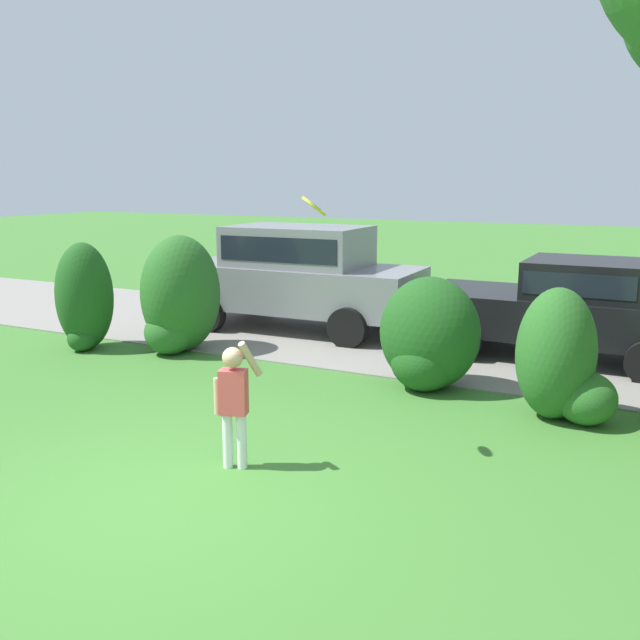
{
  "coord_description": "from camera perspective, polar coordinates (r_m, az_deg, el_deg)",
  "views": [
    {
      "loc": [
        3.78,
        -4.34,
        2.78
      ],
      "look_at": [
        0.08,
        2.95,
        1.1
      ],
      "focal_mm": 38.9,
      "sensor_mm": 36.0,
      "label": 1
    }
  ],
  "objects": [
    {
      "name": "shrub_centre",
      "position": [
        9.32,
        8.9,
        -1.57
      ],
      "size": [
        1.35,
        1.15,
        1.51
      ],
      "color": "#1E511C",
      "rests_on": "ground"
    },
    {
      "name": "child_thrower",
      "position": [
        6.73,
        -7.11,
        -6.32
      ],
      "size": [
        0.4,
        0.35,
        1.29
      ],
      "color": "white",
      "rests_on": "ground"
    },
    {
      "name": "parked_suv",
      "position": [
        12.81,
        -1.8,
        3.96
      ],
      "size": [
        4.75,
        2.2,
        1.92
      ],
      "color": "gray",
      "rests_on": "ground"
    },
    {
      "name": "frisbee",
      "position": [
        6.74,
        -0.51,
        9.34
      ],
      "size": [
        0.3,
        0.27,
        0.25
      ],
      "color": "yellow"
    },
    {
      "name": "shrub_near_tree",
      "position": [
        11.99,
        -18.82,
        1.69
      ],
      "size": [
        0.9,
        0.94,
        1.76
      ],
      "color": "#1E511C",
      "rests_on": "ground"
    },
    {
      "name": "ground_plane",
      "position": [
        6.39,
        -13.14,
        -14.48
      ],
      "size": [
        80.0,
        80.0,
        0.0
      ],
      "primitive_type": "plane",
      "color": "#3D752D"
    },
    {
      "name": "parked_sedan",
      "position": [
        11.41,
        19.72,
        1.17
      ],
      "size": [
        4.41,
        2.11,
        1.56
      ],
      "color": "black",
      "rests_on": "ground"
    },
    {
      "name": "driveway_strip",
      "position": [
        12.0,
        7.77,
        -1.85
      ],
      "size": [
        28.0,
        4.4,
        0.02
      ],
      "primitive_type": "cube",
      "color": "gray",
      "rests_on": "ground"
    },
    {
      "name": "shrub_centre_right",
      "position": [
        8.51,
        19.2,
        -3.2
      ],
      "size": [
        1.17,
        1.02,
        1.55
      ],
      "color": "#286023",
      "rests_on": "ground"
    },
    {
      "name": "shrub_centre_left",
      "position": [
        11.41,
        -11.49,
        1.74
      ],
      "size": [
        1.2,
        1.39,
        1.89
      ],
      "color": "#286023",
      "rests_on": "ground"
    }
  ]
}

